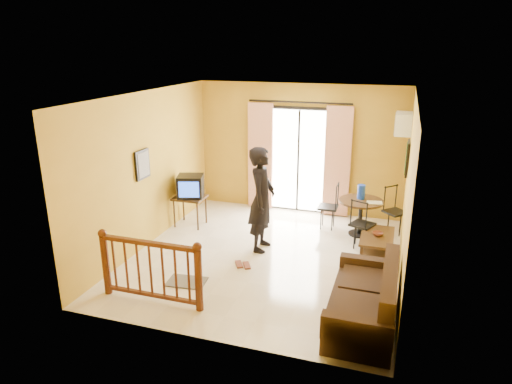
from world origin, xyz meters
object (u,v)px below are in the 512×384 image
(sofa, at_px, (367,303))
(dining_table, at_px, (361,208))
(standing_person, at_px, (262,199))
(coffee_table, at_px, (377,243))
(television, at_px, (190,186))

(sofa, bearing_deg, dining_table, 97.45)
(standing_person, bearing_deg, coffee_table, -86.06)
(television, height_order, dining_table, television)
(coffee_table, xyz_separation_m, standing_person, (-2.02, -0.22, 0.66))
(television, relative_size, dining_table, 0.71)
(dining_table, xyz_separation_m, coffee_table, (0.38, -0.98, -0.27))
(coffee_table, bearing_deg, dining_table, 111.40)
(television, xyz_separation_m, dining_table, (3.33, 0.57, -0.28))
(dining_table, relative_size, sofa, 0.48)
(television, distance_m, sofa, 4.51)
(standing_person, bearing_deg, sofa, -134.64)
(sofa, xyz_separation_m, standing_person, (-2.03, 1.86, 0.63))
(coffee_table, bearing_deg, television, 173.71)
(television, bearing_deg, sofa, -50.96)
(coffee_table, bearing_deg, sofa, -89.84)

